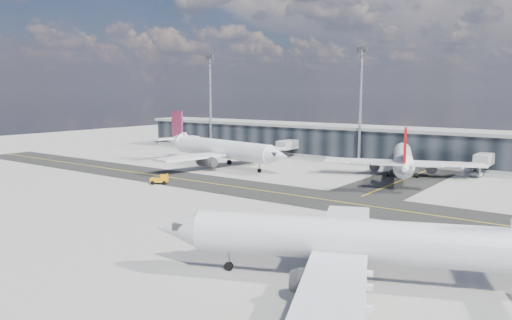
{
  "coord_description": "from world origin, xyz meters",
  "views": [
    {
      "loc": [
        53.22,
        -68.65,
        17.99
      ],
      "look_at": [
        -2.47,
        7.16,
        5.0
      ],
      "focal_mm": 35.0,
      "sensor_mm": 36.0,
      "label": 1
    }
  ],
  "objects_px": {
    "airliner_near": "(358,241)",
    "baggage_tug": "(161,179)",
    "airliner_af": "(220,149)",
    "service_van": "(477,173)",
    "airliner_redtail": "(403,159)"
  },
  "relations": [
    {
      "from": "airliner_redtail",
      "to": "baggage_tug",
      "type": "bearing_deg",
      "value": -154.91
    },
    {
      "from": "airliner_af",
      "to": "airliner_near",
      "type": "relative_size",
      "value": 1.11
    },
    {
      "from": "baggage_tug",
      "to": "service_van",
      "type": "xyz_separation_m",
      "value": [
        47.6,
        46.49,
        -0.28
      ]
    },
    {
      "from": "airliner_near",
      "to": "service_van",
      "type": "height_order",
      "value": "airliner_near"
    },
    {
      "from": "airliner_near",
      "to": "baggage_tug",
      "type": "xyz_separation_m",
      "value": [
        -52.52,
        23.76,
        -2.93
      ]
    },
    {
      "from": "airliner_af",
      "to": "service_van",
      "type": "bearing_deg",
      "value": 121.8
    },
    {
      "from": "airliner_af",
      "to": "airliner_near",
      "type": "distance_m",
      "value": 76.17
    },
    {
      "from": "airliner_near",
      "to": "service_van",
      "type": "xyz_separation_m",
      "value": [
        -4.92,
        70.25,
        -3.2
      ]
    },
    {
      "from": "airliner_redtail",
      "to": "airliner_near",
      "type": "height_order",
      "value": "airliner_near"
    },
    {
      "from": "baggage_tug",
      "to": "service_van",
      "type": "relative_size",
      "value": 0.65
    },
    {
      "from": "airliner_redtail",
      "to": "airliner_af",
      "type": "bearing_deg",
      "value": 174.37
    },
    {
      "from": "airliner_af",
      "to": "service_van",
      "type": "distance_m",
      "value": 57.89
    },
    {
      "from": "baggage_tug",
      "to": "service_van",
      "type": "distance_m",
      "value": 66.54
    },
    {
      "from": "airliner_near",
      "to": "baggage_tug",
      "type": "height_order",
      "value": "airliner_near"
    },
    {
      "from": "airliner_near",
      "to": "airliner_af",
      "type": "bearing_deg",
      "value": 27.13
    }
  ]
}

